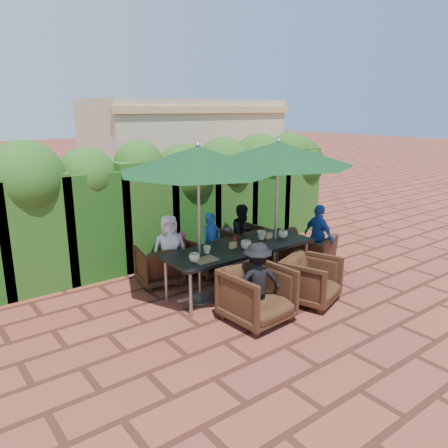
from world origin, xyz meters
TOP-DOWN VIEW (x-y plane):
  - ground at (0.00, 0.00)m, footprint 80.00×80.00m
  - dining_table at (0.15, 0.10)m, footprint 2.61×0.90m
  - umbrella_left at (-0.61, 0.16)m, footprint 2.38×2.38m
  - umbrella_right at (0.94, 0.09)m, footprint 2.50×2.50m
  - chair_far_left at (-0.78, 1.15)m, footprint 0.82×0.78m
  - chair_far_mid at (0.17, 1.05)m, footprint 0.84×0.80m
  - chair_far_right at (1.00, 1.00)m, footprint 0.80×0.75m
  - chair_near_left at (-0.37, -0.92)m, footprint 0.90×0.85m
  - chair_near_right at (0.71, -0.95)m, footprint 0.97×0.94m
  - chair_end_right at (1.81, 0.16)m, footprint 0.94×1.14m
  - adult_far_left at (-0.61, 1.07)m, footprint 0.68×0.53m
  - adult_far_mid at (0.24, 1.02)m, footprint 0.44×0.38m
  - adult_far_right at (0.97, 1.01)m, footprint 0.58×0.37m
  - adult_near_left at (-0.31, -0.84)m, footprint 0.80×0.58m
  - adult_end_right at (1.98, 0.01)m, footprint 0.42×0.74m
  - child_left at (-0.25, 1.21)m, footprint 0.32×0.28m
  - child_right at (0.70, 1.10)m, footprint 0.34×0.32m
  - pedestrian_a at (1.74, 4.32)m, footprint 1.55×1.53m
  - pedestrian_b at (2.50, 4.35)m, footprint 0.92×0.68m
  - pedestrian_c at (3.29, 4.26)m, footprint 1.11×0.91m
  - cup_a at (-0.85, -0.05)m, footprint 0.16×0.16m
  - cup_b at (-0.48, 0.15)m, footprint 0.12×0.12m
  - cup_c at (0.15, -0.05)m, footprint 0.17×0.17m
  - cup_d at (0.71, 0.20)m, footprint 0.15×0.15m
  - cup_e at (1.06, 0.03)m, footprint 0.16×0.16m
  - ketchup_bottle at (0.06, 0.13)m, footprint 0.04×0.04m
  - sauce_bottle at (0.08, 0.15)m, footprint 0.04×0.04m
  - serving_tray at (-0.68, -0.11)m, footprint 0.35×0.25m
  - number_block_left at (0.01, 0.11)m, footprint 0.12×0.06m
  - number_block_right at (0.84, 0.16)m, footprint 0.12×0.06m
  - hedge_wall at (-0.15, 2.32)m, footprint 9.10×1.60m
  - building at (3.50, 6.99)m, footprint 6.20×3.08m

SIDE VIEW (x-z plane):
  - ground at x=0.00m, z-range 0.00..0.00m
  - chair_far_left at x=-0.78m, z-range 0.00..0.73m
  - chair_far_mid at x=0.17m, z-range 0.00..0.76m
  - child_right at x=0.70m, z-range 0.00..0.76m
  - chair_near_right at x=0.71m, z-range 0.00..0.80m
  - chair_far_right at x=1.00m, z-range 0.00..0.81m
  - child_left at x=-0.25m, z-range 0.00..0.82m
  - chair_end_right at x=1.81m, z-range 0.00..0.85m
  - chair_near_left at x=-0.37m, z-range 0.00..0.87m
  - adult_far_mid at x=0.24m, z-range 0.00..1.13m
  - adult_near_left at x=-0.31m, z-range 0.00..1.13m
  - adult_far_right at x=0.97m, z-range 0.00..1.18m
  - adult_far_left at x=-0.61m, z-range 0.00..1.20m
  - adult_end_right at x=1.98m, z-range 0.00..1.22m
  - dining_table at x=0.15m, z-range 0.30..1.05m
  - serving_tray at x=-0.68m, z-range 0.75..0.77m
  - pedestrian_c at x=3.29m, z-range 0.00..1.59m
  - number_block_left at x=0.01m, z-range 0.75..0.85m
  - number_block_right at x=0.84m, z-range 0.75..0.85m
  - cup_b at x=-0.48m, z-range 0.75..0.87m
  - cup_a at x=-0.85m, z-range 0.75..0.88m
  - cup_e at x=1.06m, z-range 0.75..0.88m
  - cup_c at x=0.15m, z-range 0.75..0.88m
  - cup_d at x=0.71m, z-range 0.75..0.89m
  - ketchup_bottle at x=0.06m, z-range 0.75..0.92m
  - sauce_bottle at x=0.08m, z-range 0.75..0.92m
  - pedestrian_a at x=1.74m, z-range 0.00..1.72m
  - pedestrian_b at x=2.50m, z-range 0.00..1.72m
  - hedge_wall at x=-0.15m, z-range 0.12..2.58m
  - building at x=3.50m, z-range 0.01..3.21m
  - umbrella_left at x=-0.61m, z-range 0.98..3.44m
  - umbrella_right at x=0.94m, z-range 0.98..3.44m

